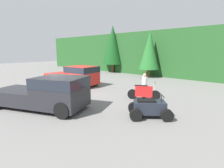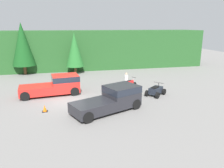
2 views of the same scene
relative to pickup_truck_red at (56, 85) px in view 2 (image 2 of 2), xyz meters
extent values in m
plane|color=slate|center=(1.17, -2.41, -0.99)|extent=(80.00, 80.00, 0.00)
cube|color=#235123|center=(1.17, 13.59, 1.93)|extent=(44.00, 6.00, 5.84)
cylinder|color=brown|center=(-4.42, 10.37, -0.36)|extent=(0.42, 0.42, 1.27)
cone|color=#144719|center=(-4.42, 10.37, 3.17)|extent=(3.10, 3.10, 5.78)
cylinder|color=brown|center=(2.44, 9.44, -0.48)|extent=(0.34, 0.34, 1.02)
cone|color=#236628|center=(2.44, 9.44, 2.35)|extent=(2.50, 2.50, 4.65)
cube|color=red|center=(0.88, 0.10, 0.07)|extent=(2.75, 2.41, 1.66)
cube|color=#1E232D|center=(0.88, 0.10, 0.61)|extent=(2.77, 2.44, 0.53)
cube|color=red|center=(-1.90, -0.22, -0.36)|extent=(3.30, 2.48, 0.79)
cylinder|color=black|center=(1.48, 1.16, -0.57)|extent=(0.87, 0.37, 0.84)
cylinder|color=black|center=(1.70, -0.80, -0.57)|extent=(0.87, 0.37, 0.84)
cylinder|color=black|center=(-3.00, 0.65, -0.57)|extent=(0.87, 0.37, 0.84)
cylinder|color=black|center=(-2.78, -1.31, -0.57)|extent=(0.87, 0.37, 0.84)
cube|color=#232328|center=(5.30, -4.89, 0.07)|extent=(3.15, 2.96, 1.66)
cube|color=#1E232D|center=(5.30, -4.89, 0.61)|extent=(3.18, 2.98, 0.53)
cube|color=#232328|center=(2.73, -5.98, -0.36)|extent=(3.66, 3.17, 0.79)
cylinder|color=black|center=(5.57, -3.70, -0.57)|extent=(0.89, 0.59, 0.84)
cylinder|color=black|center=(6.34, -5.52, -0.57)|extent=(0.89, 0.59, 0.84)
cylinder|color=black|center=(1.44, -5.46, -0.57)|extent=(0.89, 0.59, 0.84)
cylinder|color=black|center=(2.21, -7.28, -0.57)|extent=(0.89, 0.59, 0.84)
cylinder|color=black|center=(8.17, 0.40, -0.65)|extent=(0.65, 0.41, 0.68)
cylinder|color=black|center=(6.82, -0.31, -0.65)|extent=(0.65, 0.41, 0.68)
cube|color=red|center=(7.49, 0.05, -0.42)|extent=(1.10, 0.69, 0.74)
cylinder|color=#B7B7BC|center=(8.12, 0.38, -0.23)|extent=(0.30, 0.19, 0.82)
cylinder|color=black|center=(8.12, 0.38, 0.20)|extent=(0.31, 0.55, 0.04)
cube|color=black|center=(7.32, -0.05, -0.02)|extent=(0.82, 0.52, 0.06)
cylinder|color=black|center=(9.60, -1.62, -0.70)|extent=(0.59, 0.55, 0.59)
cylinder|color=black|center=(10.30, -2.46, -0.70)|extent=(0.59, 0.55, 0.59)
cylinder|color=black|center=(8.48, -2.56, -0.70)|extent=(0.59, 0.55, 0.59)
cylinder|color=black|center=(9.18, -3.40, -0.70)|extent=(0.59, 0.55, 0.59)
cube|color=#1E232D|center=(9.39, -2.51, -0.48)|extent=(1.70, 1.62, 0.59)
cylinder|color=black|center=(9.82, -2.15, 0.00)|extent=(0.07, 0.07, 0.35)
cylinder|color=black|center=(9.82, -2.15, 0.17)|extent=(0.68, 0.80, 0.04)
cube|color=black|center=(9.27, -2.61, -0.14)|extent=(0.98, 0.93, 0.08)
cylinder|color=black|center=(7.22, 0.52, -0.56)|extent=(0.25, 0.25, 0.86)
cylinder|color=black|center=(7.35, 0.37, -0.56)|extent=(0.25, 0.25, 0.86)
cylinder|color=white|center=(7.28, 0.44, 0.19)|extent=(0.51, 0.51, 0.65)
sphere|color=tan|center=(7.28, 0.44, 0.63)|extent=(0.33, 0.33, 0.23)
cube|color=black|center=(-0.86, -4.43, -0.98)|extent=(0.42, 0.42, 0.03)
cone|color=orange|center=(-0.86, -4.43, -0.72)|extent=(0.32, 0.32, 0.55)
camera|label=1|loc=(13.52, -9.95, 2.27)|focal=28.00mm
camera|label=2|loc=(0.74, -21.34, 5.61)|focal=35.00mm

